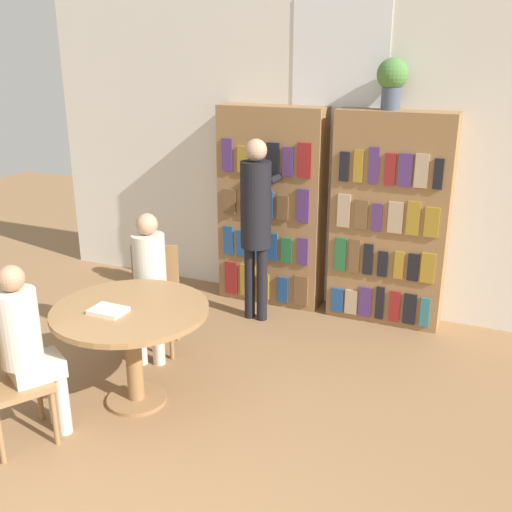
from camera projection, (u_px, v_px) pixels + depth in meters
wall_back at (337, 156)px, 5.71m from camera, size 6.40×0.07×3.00m
bookshelf_left at (272, 207)px, 5.94m from camera, size 1.05×0.34×1.97m
bookshelf_right at (390, 220)px, 5.49m from camera, size 1.05×0.34×1.97m
flower_vase at (392, 79)px, 5.12m from camera, size 0.27×0.27×0.43m
reading_table at (131, 326)px, 4.24m from camera, size 1.11×1.11×0.75m
chair_near_camera at (2, 378)px, 3.79m from camera, size 0.55×0.55×0.89m
chair_left_side at (154, 293)px, 5.12m from camera, size 0.52×0.52×0.89m
seated_reader_left at (149, 278)px, 4.88m from camera, size 0.37×0.41×1.23m
seated_reader_right at (27, 342)px, 3.82m from camera, size 0.39×0.41×1.23m
librarian_standing at (256, 213)px, 5.47m from camera, size 0.28×0.55×1.73m
open_book_on_table at (108, 311)px, 4.11m from camera, size 0.24×0.18×0.03m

